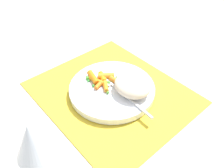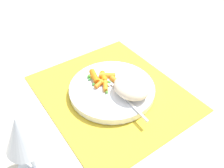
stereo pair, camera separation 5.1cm
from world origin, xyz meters
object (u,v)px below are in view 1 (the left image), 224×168
rice_mound (132,85)px  wine_glass (33,143)px  plate (112,89)px  fork (119,92)px  carrot_portion (102,79)px

rice_mound → wine_glass: size_ratio=0.64×
rice_mound → wine_glass: wine_glass is taller
plate → fork: fork is taller
rice_mound → fork: (0.02, 0.03, -0.02)m
plate → fork: 0.03m
carrot_portion → fork: carrot_portion is taller
plate → wine_glass: 0.30m
carrot_portion → rice_mound: bearing=-157.7°
fork → wine_glass: bearing=103.0°
carrot_portion → wine_glass: 0.30m
plate → carrot_portion: carrot_portion is taller
plate → fork: bearing=177.6°
plate → wine_glass: (-0.09, 0.27, 0.10)m
carrot_portion → plate: bearing=-170.1°
wine_glass → plate: bearing=-70.8°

